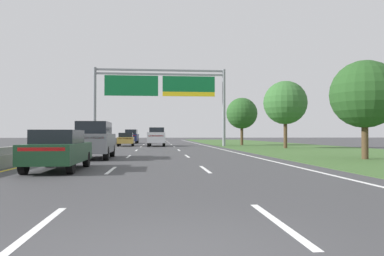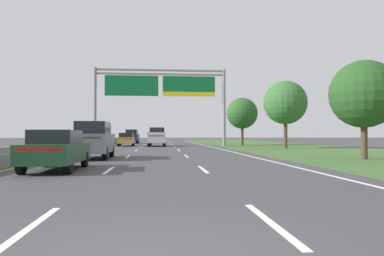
{
  "view_description": "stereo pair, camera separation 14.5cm",
  "coord_description": "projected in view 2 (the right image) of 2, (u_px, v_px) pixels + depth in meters",
  "views": [
    {
      "loc": [
        -0.07,
        -4.3,
        1.41
      ],
      "look_at": [
        3.36,
        32.3,
        2.02
      ],
      "focal_mm": 34.97,
      "sensor_mm": 36.0,
      "label": 1
    },
    {
      "loc": [
        0.07,
        -4.31,
        1.41
      ],
      "look_at": [
        3.36,
        32.3,
        2.02
      ],
      "focal_mm": 34.97,
      "sensor_mm": 36.0,
      "label": 2
    }
  ],
  "objects": [
    {
      "name": "roadside_tree_far",
      "position": [
        242.0,
        113.0,
        47.99
      ],
      "size": [
        3.98,
        3.98,
        6.09
      ],
      "color": "#4C3823",
      "rests_on": "ground"
    },
    {
      "name": "ground_plane",
      "position": [
        158.0,
        148.0,
        39.12
      ],
      "size": [
        220.0,
        220.0,
        0.0
      ],
      "primitive_type": "plane",
      "color": "#3D3D3F"
    },
    {
      "name": "median_barrier_concrete",
      "position": [
        94.0,
        144.0,
        38.54
      ],
      "size": [
        0.6,
        110.0,
        0.85
      ],
      "color": "gray",
      "rests_on": "ground"
    },
    {
      "name": "lane_striping",
      "position": [
        158.0,
        148.0,
        38.66
      ],
      "size": [
        11.96,
        106.0,
        0.01
      ],
      "color": "white",
      "rests_on": "ground"
    },
    {
      "name": "roadside_tree_mid",
      "position": [
        285.0,
        103.0,
        37.24
      ],
      "size": [
        4.33,
        4.33,
        6.73
      ],
      "color": "#4C3823",
      "rests_on": "ground"
    },
    {
      "name": "car_navy_left_lane_suv",
      "position": [
        132.0,
        136.0,
        57.11
      ],
      "size": [
        2.0,
        4.74,
        2.11
      ],
      "rotation": [
        0.0,
        0.0,
        1.55
      ],
      "color": "#161E47",
      "rests_on": "ground"
    },
    {
      "name": "pickup_truck_silver",
      "position": [
        157.0,
        137.0,
        43.77
      ],
      "size": [
        2.14,
        5.45,
        2.2
      ],
      "rotation": [
        0.0,
        0.0,
        1.55
      ],
      "color": "#B2B5BA",
      "rests_on": "ground"
    },
    {
      "name": "overhead_sign_gantry",
      "position": [
        161.0,
        90.0,
        42.55
      ],
      "size": [
        15.06,
        0.42,
        8.94
      ],
      "color": "gray",
      "rests_on": "ground"
    },
    {
      "name": "grass_verge_right",
      "position": [
        287.0,
        147.0,
        40.37
      ],
      "size": [
        14.0,
        110.0,
        0.02
      ],
      "primitive_type": "cube",
      "color": "#3D602D",
      "rests_on": "ground"
    },
    {
      "name": "car_grey_left_lane_suv",
      "position": [
        94.0,
        140.0,
        21.47
      ],
      "size": [
        1.97,
        4.73,
        2.11
      ],
      "rotation": [
        0.0,
        0.0,
        1.59
      ],
      "color": "slate",
      "rests_on": "ground"
    },
    {
      "name": "car_gold_left_lane_sedan",
      "position": [
        126.0,
        139.0,
        44.26
      ],
      "size": [
        1.95,
        4.45,
        1.57
      ],
      "rotation": [
        0.0,
        0.0,
        1.6
      ],
      "color": "#A38438",
      "rests_on": "ground"
    },
    {
      "name": "car_darkgreen_left_lane_sedan",
      "position": [
        56.0,
        149.0,
        14.53
      ],
      "size": [
        1.84,
        4.41,
        1.57
      ],
      "rotation": [
        0.0,
        0.0,
        1.58
      ],
      "color": "#193D23",
      "rests_on": "ground"
    },
    {
      "name": "roadside_tree_near",
      "position": [
        364.0,
        94.0,
        20.77
      ],
      "size": [
        3.77,
        3.77,
        5.53
      ],
      "color": "#4C3823",
      "rests_on": "ground"
    }
  ]
}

